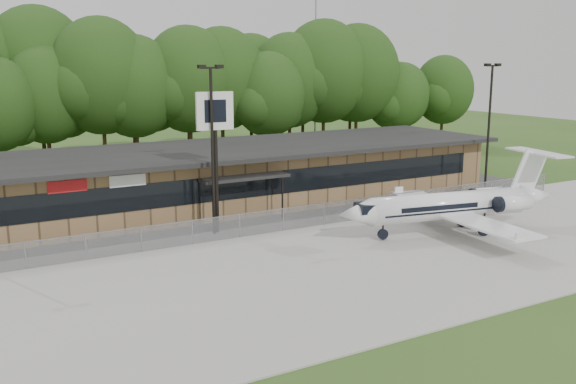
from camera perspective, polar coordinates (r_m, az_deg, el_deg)
ground at (r=29.21m, az=16.21°, el=-9.93°), size 160.00×160.00×0.00m
apron at (r=34.84m, az=6.73°, el=-5.90°), size 64.00×18.00×0.08m
parking_lot at (r=44.25m, az=-2.14°, el=-2.02°), size 50.00×9.00×0.06m
terminal at (r=47.70m, az=-4.64°, el=1.59°), size 41.00×11.65×4.30m
fence at (r=40.25m, az=0.83°, el=-2.31°), size 46.00×0.04×1.52m
treeline at (r=63.86m, az=-11.72°, el=8.77°), size 72.00×12.00×15.00m
radio_mast at (r=78.71m, az=2.46°, el=13.16°), size 0.20×0.20×25.00m
light_pole_mid at (r=38.40m, az=-6.76°, el=4.82°), size 1.55×0.30×10.23m
light_pole_right at (r=51.86m, az=17.45°, el=6.15°), size 1.55×0.30×10.23m
business_jet at (r=40.33m, az=14.64°, el=-1.21°), size 14.75×13.23×4.97m
pole_sign at (r=38.73m, az=-6.50°, el=5.85°), size 2.28×0.47×8.66m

